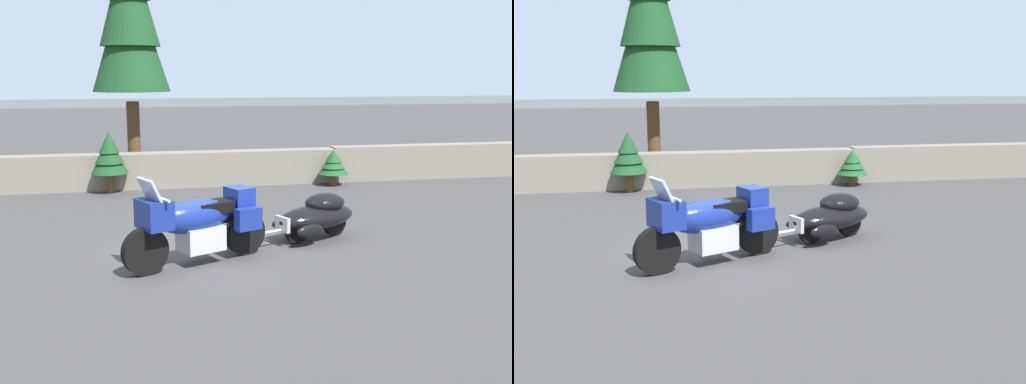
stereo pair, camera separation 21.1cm
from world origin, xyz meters
TOP-DOWN VIEW (x-y plane):
  - ground_plane at (0.00, 0.00)m, footprint 80.00×80.00m
  - stone_guard_wall at (0.31, 5.76)m, footprint 24.00×0.53m
  - distant_ridgeline at (0.00, 95.77)m, footprint 240.00×80.00m
  - touring_motorcycle at (-0.06, -0.36)m, footprint 2.16×1.30m
  - car_shaped_trailer at (2.01, 0.58)m, footprint 2.15×1.25m
  - pine_tree_tall at (-0.87, 7.41)m, footprint 1.97×1.97m
  - pine_sapling_near at (3.84, 5.22)m, footprint 0.74×0.74m
  - pine_sapling_farther at (-1.44, 5.33)m, footprint 0.85×0.85m

SIDE VIEW (x-z plane):
  - ground_plane at x=0.00m, z-range 0.00..0.00m
  - car_shaped_trailer at x=2.01m, z-range 0.03..0.79m
  - stone_guard_wall at x=0.31m, z-range -0.01..0.86m
  - pine_sapling_near at x=3.84m, z-range 0.11..0.98m
  - touring_motorcycle at x=-0.06m, z-range -0.04..1.29m
  - pine_sapling_farther at x=-1.44m, z-range 0.17..1.57m
  - pine_tree_tall at x=-0.87m, z-range 0.86..7.68m
  - distant_ridgeline at x=0.00m, z-range 0.00..16.00m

